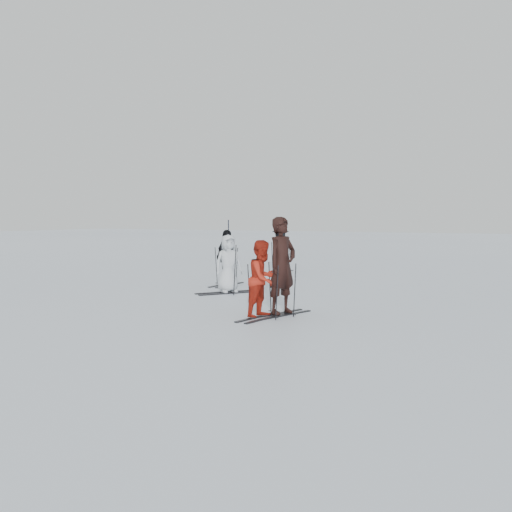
{
  "coord_description": "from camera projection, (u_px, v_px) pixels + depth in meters",
  "views": [
    {
      "loc": [
        6.97,
        -12.3,
        2.05
      ],
      "look_at": [
        0.0,
        1.0,
        1.0
      ],
      "focal_mm": 40.0,
      "sensor_mm": 36.0,
      "label": 1
    }
  ],
  "objects": [
    {
      "name": "skis_uphill_left",
      "position": [
        226.0,
        266.0,
        16.93
      ],
      "size": [
        1.6,
        0.86,
        1.16
      ],
      "primitive_type": null,
      "rotation": [
        0.0,
        0.0,
        1.56
      ],
      "color": "black",
      "rests_on": "ground"
    },
    {
      "name": "skis_grey",
      "position": [
        229.0,
        268.0,
        15.18
      ],
      "size": [
        2.08,
        1.89,
        1.35
      ],
      "primitive_type": null,
      "rotation": [
        0.0,
        0.0,
        0.94
      ],
      "color": "black",
      "rests_on": "ground"
    },
    {
      "name": "skier_red",
      "position": [
        263.0,
        280.0,
        11.44
      ],
      "size": [
        0.68,
        0.82,
        1.54
      ],
      "primitive_type": "imported",
      "rotation": [
        0.0,
        0.0,
        1.43
      ],
      "color": "#A62112",
      "rests_on": "ground"
    },
    {
      "name": "ground",
      "position": [
        237.0,
        298.0,
        14.24
      ],
      "size": [
        120.0,
        120.0,
        0.0
      ],
      "primitive_type": "plane",
      "color": "silver",
      "rests_on": "ground"
    },
    {
      "name": "skier_near_dark",
      "position": [
        282.0,
        267.0,
        11.8
      ],
      "size": [
        0.67,
        0.84,
        2.01
      ],
      "primitive_type": "imported",
      "rotation": [
        0.0,
        0.0,
        1.28
      ],
      "color": "black",
      "rests_on": "ground"
    },
    {
      "name": "skier_grey",
      "position": [
        229.0,
        264.0,
        15.17
      ],
      "size": [
        0.84,
        0.89,
        1.53
      ],
      "primitive_type": "imported",
      "rotation": [
        0.0,
        0.0,
        0.94
      ],
      "color": "silver",
      "rests_on": "ground"
    },
    {
      "name": "piste_marker",
      "position": [
        228.0,
        243.0,
        23.57
      ],
      "size": [
        0.04,
        0.04,
        1.9
      ],
      "primitive_type": "cylinder",
      "rotation": [
        0.0,
        0.0,
        0.02
      ],
      "color": "black",
      "rests_on": "ground"
    },
    {
      "name": "skier_uphill_left",
      "position": [
        226.0,
        258.0,
        16.92
      ],
      "size": [
        0.4,
        0.95,
        1.62
      ],
      "primitive_type": "imported",
      "rotation": [
        0.0,
        0.0,
        1.56
      ],
      "color": "black",
      "rests_on": "ground"
    },
    {
      "name": "skier_uphill_far",
      "position": [
        281.0,
        249.0,
        20.84
      ],
      "size": [
        0.66,
        1.11,
        1.68
      ],
      "primitive_type": "imported",
      "rotation": [
        0.0,
        0.0,
        1.54
      ],
      "color": "black",
      "rests_on": "ground"
    },
    {
      "name": "skis_red",
      "position": [
        263.0,
        291.0,
        11.45
      ],
      "size": [
        1.63,
        1.01,
        1.12
      ],
      "primitive_type": null,
      "rotation": [
        0.0,
        0.0,
        1.43
      ],
      "color": "black",
      "rests_on": "ground"
    },
    {
      "name": "skis_near_dark",
      "position": [
        282.0,
        288.0,
        11.83
      ],
      "size": [
        1.72,
        1.23,
        1.13
      ],
      "primitive_type": null,
      "rotation": [
        0.0,
        0.0,
        1.28
      ],
      "color": "black",
      "rests_on": "ground"
    },
    {
      "name": "skis_uphill_far",
      "position": [
        281.0,
        257.0,
        20.86
      ],
      "size": [
        1.59,
        0.88,
        1.14
      ],
      "primitive_type": null,
      "rotation": [
        0.0,
        0.0,
        1.54
      ],
      "color": "black",
      "rests_on": "ground"
    }
  ]
}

